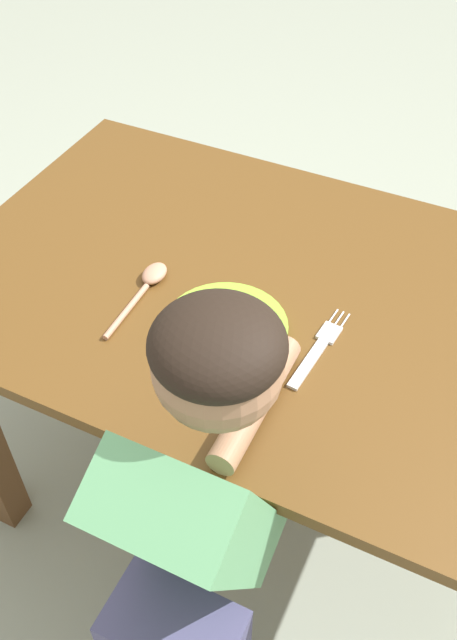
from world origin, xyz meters
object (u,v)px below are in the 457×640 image
object	(u,v)px
plate	(225,324)
spoon	(148,282)
fork	(318,350)
person	(192,579)

from	to	relation	value
plate	spoon	world-z (taller)	plate
plate	fork	bearing A→B (deg)	9.68
spoon	plate	bearing A→B (deg)	-104.74
plate	spoon	bearing A→B (deg)	166.39
fork	person	distance (m)	0.40
plate	person	world-z (taller)	person
spoon	person	size ratio (longest dim) A/B	0.20
fork	person	bearing A→B (deg)	178.83
person	fork	bearing A→B (deg)	83.57
plate	fork	world-z (taller)	plate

